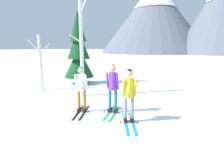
% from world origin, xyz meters
% --- Properties ---
extents(ground_plane, '(400.00, 400.00, 0.00)m').
position_xyz_m(ground_plane, '(0.00, 0.00, 0.00)').
color(ground_plane, white).
extents(skier_in_white, '(0.88, 1.56, 1.70)m').
position_xyz_m(skier_in_white, '(-0.90, -0.16, 0.96)').
color(skier_in_white, black).
rests_on(skier_in_white, ground).
extents(skier_in_purple, '(0.65, 1.62, 1.80)m').
position_xyz_m(skier_in_purple, '(0.15, 0.28, 1.00)').
color(skier_in_purple, green).
rests_on(skier_in_purple, ground).
extents(skier_in_yellow, '(1.13, 1.72, 1.72)m').
position_xyz_m(skier_in_yellow, '(1.00, -0.25, 0.97)').
color(skier_in_yellow, '#1E84D1').
rests_on(skier_in_yellow, ground).
extents(pine_tree_near, '(1.92, 1.92, 4.63)m').
position_xyz_m(pine_tree_near, '(-4.33, 4.19, 2.12)').
color(pine_tree_near, '#51381E').
rests_on(pine_tree_near, ground).
extents(birch_tree_tall, '(0.31, 1.22, 3.04)m').
position_xyz_m(birch_tree_tall, '(-5.08, 1.74, 1.57)').
color(birch_tree_tall, silver).
rests_on(birch_tree_tall, ground).
extents(birch_tree_slender, '(0.91, 0.45, 5.22)m').
position_xyz_m(birch_tree_slender, '(-2.26, 1.74, 2.64)').
color(birch_tree_slender, silver).
rests_on(birch_tree_slender, ground).
extents(mountain_ridge_distant, '(63.41, 44.93, 28.66)m').
position_xyz_m(mountain_ridge_distant, '(-9.67, 72.62, 14.83)').
color(mountain_ridge_distant, slate).
rests_on(mountain_ridge_distant, ground).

